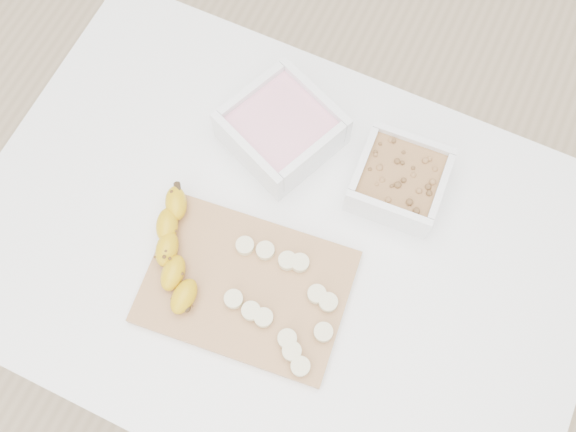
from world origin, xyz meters
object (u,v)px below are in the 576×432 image
at_px(banana, 176,252).
at_px(bowl_granola, 399,180).
at_px(bowl_yogurt, 282,129).
at_px(table, 281,261).
at_px(cutting_board, 247,287).

bearing_deg(banana, bowl_granola, 22.45).
bearing_deg(bowl_granola, bowl_yogurt, 179.75).
height_order(table, bowl_granola, bowl_granola).
height_order(bowl_yogurt, bowl_granola, bowl_yogurt).
xyz_separation_m(table, bowl_yogurt, (-0.08, 0.17, 0.13)).
xyz_separation_m(cutting_board, banana, (-0.12, -0.00, 0.02)).
distance_m(bowl_granola, cutting_board, 0.30).
bearing_deg(bowl_granola, banana, -136.09).
distance_m(table, bowl_yogurt, 0.23).
height_order(bowl_yogurt, cutting_board, bowl_yogurt).
bearing_deg(cutting_board, bowl_yogurt, 103.26).
height_order(table, banana, banana).
relative_size(table, bowl_yogurt, 4.68).
height_order(cutting_board, banana, banana).
bearing_deg(cutting_board, bowl_granola, 59.81).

